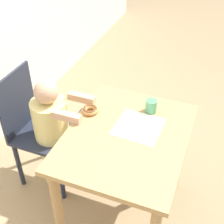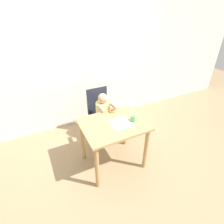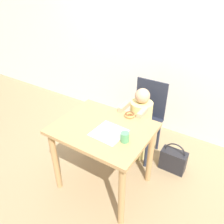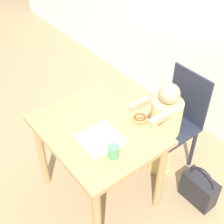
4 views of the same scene
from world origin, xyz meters
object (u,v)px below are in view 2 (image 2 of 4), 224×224
at_px(chair, 101,114).
at_px(handbag, 125,126).
at_px(child_figure, 103,118).
at_px(cup, 133,118).
at_px(donut, 112,110).

bearing_deg(chair, handbag, -15.48).
distance_m(chair, child_figure, 0.13).
bearing_deg(cup, donut, 112.47).
xyz_separation_m(chair, donut, (0.01, -0.44, 0.30)).
xyz_separation_m(handbag, cup, (-0.29, -0.68, 0.67)).
relative_size(chair, handbag, 2.47).
bearing_deg(cup, child_figure, 103.77).
bearing_deg(donut, chair, 91.77).
xyz_separation_m(donut, handbag, (0.44, 0.31, -0.65)).
distance_m(donut, handbag, 0.85).
height_order(chair, donut, chair).
xyz_separation_m(child_figure, cup, (0.17, -0.68, 0.34)).
relative_size(child_figure, cup, 10.76).
bearing_deg(handbag, child_figure, -179.60).
height_order(chair, handbag, chair).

